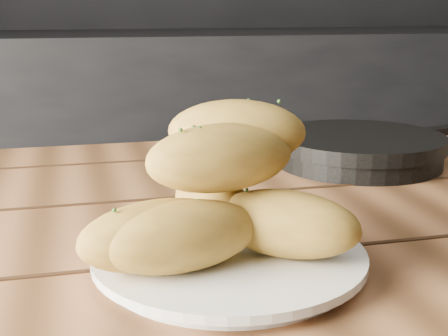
{
  "coord_description": "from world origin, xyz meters",
  "views": [
    {
      "loc": [
        -0.79,
        -0.29,
        0.98
      ],
      "look_at": [
        -0.66,
        0.24,
        0.84
      ],
      "focal_mm": 50.0,
      "sensor_mm": 36.0,
      "label": 1
    }
  ],
  "objects_px": {
    "table": "(336,290)",
    "plate": "(229,259)",
    "bread_rolls": "(216,198)",
    "skillet": "(360,148)"
  },
  "relations": [
    {
      "from": "table",
      "to": "bread_rolls",
      "type": "xyz_separation_m",
      "value": [
        -0.18,
        -0.13,
        0.17
      ]
    },
    {
      "from": "skillet",
      "to": "table",
      "type": "bearing_deg",
      "value": -120.95
    },
    {
      "from": "table",
      "to": "plate",
      "type": "relative_size",
      "value": 6.01
    },
    {
      "from": "bread_rolls",
      "to": "skillet",
      "type": "xyz_separation_m",
      "value": [
        0.3,
        0.33,
        -0.05
      ]
    },
    {
      "from": "skillet",
      "to": "bread_rolls",
      "type": "bearing_deg",
      "value": -132.04
    },
    {
      "from": "table",
      "to": "skillet",
      "type": "relative_size",
      "value": 3.87
    },
    {
      "from": "plate",
      "to": "skillet",
      "type": "distance_m",
      "value": 0.44
    },
    {
      "from": "table",
      "to": "bread_rolls",
      "type": "relative_size",
      "value": 5.75
    },
    {
      "from": "table",
      "to": "plate",
      "type": "bearing_deg",
      "value": -142.68
    },
    {
      "from": "plate",
      "to": "skillet",
      "type": "xyz_separation_m",
      "value": [
        0.29,
        0.33,
        0.01
      ]
    }
  ]
}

